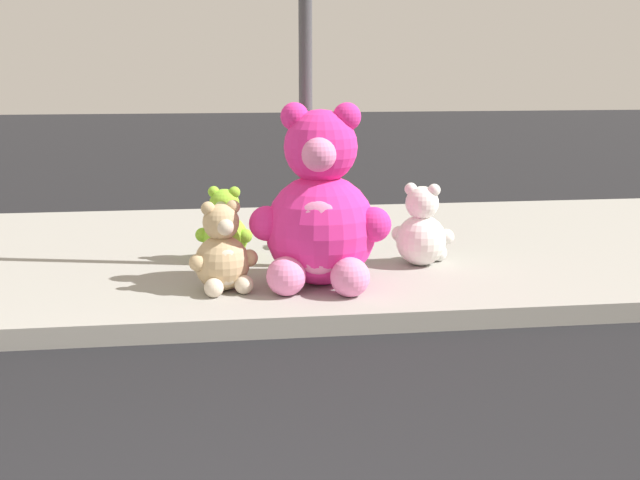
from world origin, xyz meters
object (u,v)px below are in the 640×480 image
plush_lime (224,231)px  plush_teal (319,228)px  plush_pink_large (320,214)px  plush_white (422,232)px  sign_pole (305,62)px  plush_tan (223,255)px

plush_lime → plush_teal: plush_lime is taller
plush_pink_large → plush_teal: plush_pink_large is taller
plush_white → plush_pink_large: bearing=-150.5°
plush_lime → plush_teal: bearing=21.1°
plush_pink_large → plush_lime: (-0.71, 0.91, -0.30)m
sign_pole → plush_lime: sign_pole is taller
plush_pink_large → plush_white: plush_pink_large is taller
plush_pink_large → plush_tan: size_ratio=2.04×
plush_pink_large → plush_white: (0.95, 0.54, -0.28)m
plush_pink_large → plush_tan: (-0.75, -0.06, -0.29)m
plush_tan → plush_teal: plush_tan is taller
sign_pole → plush_teal: 1.65m
plush_lime → plush_tan: bearing=-92.3°
plush_lime → sign_pole: bearing=-25.6°
plush_white → plush_tan: bearing=-160.6°
plush_tan → plush_pink_large: bearing=4.8°
plush_teal → plush_white: size_ratio=0.72×
sign_pole → plush_lime: size_ratio=4.92×
plush_pink_large → plush_lime: 1.20m
sign_pole → plush_tan: sign_pole is taller
sign_pole → plush_lime: bearing=154.4°
plush_tan → plush_teal: bearing=55.2°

